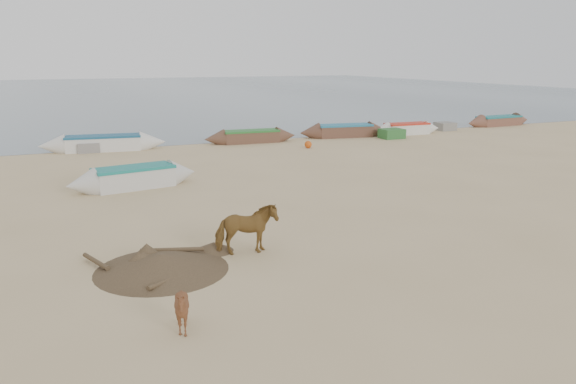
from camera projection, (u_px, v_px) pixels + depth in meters
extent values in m
plane|color=tan|center=(347.00, 259.00, 15.24)|extent=(140.00, 140.00, 0.00)
plane|color=slate|center=(89.00, 92.00, 88.27)|extent=(160.00, 160.00, 0.00)
imported|color=brown|center=(246.00, 229.00, 15.49)|extent=(1.78, 0.99, 1.43)
imported|color=brown|center=(182.00, 310.00, 11.05)|extent=(1.18, 1.16, 0.98)
cone|color=brown|center=(162.00, 262.00, 14.42)|extent=(3.85, 3.85, 0.43)
sphere|color=#C14B12|center=(308.00, 144.00, 33.88)|extent=(0.44, 0.44, 0.44)
cube|color=gray|center=(88.00, 147.00, 32.43)|extent=(1.20, 1.10, 0.56)
cube|color=#2E672F|center=(392.00, 134.00, 37.93)|extent=(1.50, 1.20, 0.64)
cube|color=gray|center=(445.00, 126.00, 42.14)|extent=(1.30, 1.20, 0.60)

